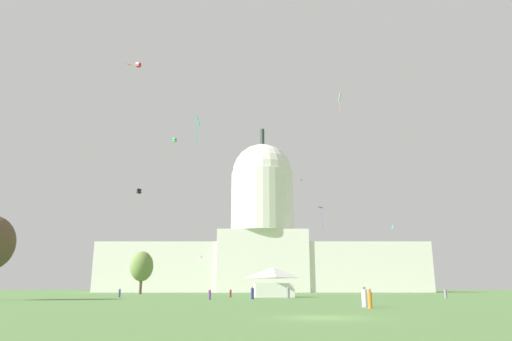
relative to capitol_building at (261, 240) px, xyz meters
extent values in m
plane|color=#567F42|center=(1.13, -152.15, -19.53)|extent=(800.00, 800.00, 0.00)
cube|color=silver|center=(-30.68, 0.00, -10.52)|extent=(61.35, 18.09, 18.04)
cube|color=silver|center=(30.68, 0.00, -10.52)|extent=(61.35, 18.09, 18.04)
cube|color=silver|center=(0.00, 0.00, -8.26)|extent=(33.46, 19.90, 22.56)
cylinder|color=silver|center=(0.00, 0.00, 14.56)|extent=(24.32, 24.32, 23.08)
sphere|color=silver|center=(0.00, 0.00, 26.11)|extent=(23.65, 23.65, 23.65)
cylinder|color=#2D3833|center=(0.00, 0.00, 41.35)|extent=(1.80, 1.80, 6.83)
cube|color=white|center=(0.52, -94.70, -18.34)|extent=(7.12, 6.35, 2.39)
pyramid|color=white|center=(0.52, -94.70, -15.32)|extent=(7.48, 6.66, 1.83)
cylinder|color=brown|center=(-32.63, -54.30, -17.13)|extent=(0.73, 0.73, 4.80)
ellipsoid|color=olive|center=(-32.63, -54.30, -12.40)|extent=(7.97, 7.74, 7.77)
cylinder|color=maroon|center=(-6.96, -94.92, -18.91)|extent=(0.47, 0.47, 1.24)
sphere|color=tan|center=(-6.96, -94.92, -18.18)|extent=(0.30, 0.30, 0.23)
cylinder|color=#3D5684|center=(-26.05, -96.11, -18.87)|extent=(0.54, 0.54, 1.32)
sphere|color=beige|center=(-26.05, -96.11, -18.09)|extent=(0.34, 0.34, 0.25)
cylinder|color=gray|center=(2.58, -102.93, -18.78)|extent=(0.51, 0.51, 1.51)
sphere|color=tan|center=(2.58, -102.93, -17.91)|extent=(0.25, 0.25, 0.23)
cylinder|color=gray|center=(27.52, -102.76, -18.88)|extent=(0.63, 0.63, 1.31)
sphere|color=#A37556|center=(27.52, -102.76, -18.12)|extent=(0.29, 0.29, 0.20)
cylinder|color=navy|center=(-3.02, -109.42, -18.76)|extent=(0.63, 0.63, 1.55)
sphere|color=#A37556|center=(-3.02, -109.42, -17.87)|extent=(0.34, 0.34, 0.24)
cylinder|color=silver|center=(6.77, -137.52, -18.80)|extent=(0.64, 0.64, 1.46)
sphere|color=brown|center=(6.77, -137.52, -17.96)|extent=(0.31, 0.31, 0.23)
cylinder|color=#703D93|center=(-9.02, -111.44, -18.91)|extent=(0.51, 0.51, 1.25)
sphere|color=beige|center=(-9.02, -111.44, -18.16)|extent=(0.32, 0.32, 0.23)
cylinder|color=orange|center=(6.51, -140.53, -18.88)|extent=(0.39, 0.39, 1.31)
sphere|color=#A37556|center=(6.51, -140.53, -18.11)|extent=(0.26, 0.26, 0.23)
cube|color=black|center=(-29.49, -74.15, 3.39)|extent=(1.26, 1.24, 0.54)
cube|color=black|center=(-29.49, -74.15, 3.96)|extent=(1.26, 1.24, 0.54)
cube|color=#33BCDB|center=(26.46, -80.50, -5.50)|extent=(0.31, 0.81, 1.02)
pyramid|color=purple|center=(9.37, -97.50, -4.36)|extent=(1.40, 1.68, 0.16)
cylinder|color=purple|center=(9.16, -97.34, -6.59)|extent=(0.23, 0.25, 2.83)
cube|color=#D1339E|center=(-17.01, -54.12, -9.91)|extent=(0.71, 0.52, 0.81)
cube|color=green|center=(-24.42, -59.90, 20.47)|extent=(1.11, 1.12, 0.39)
cube|color=green|center=(-24.42, -59.90, 21.04)|extent=(1.11, 1.12, 0.39)
cylinder|color=orange|center=(-24.47, -59.90, 18.74)|extent=(0.37, 0.13, 3.09)
pyramid|color=orange|center=(-32.58, -77.82, 33.41)|extent=(1.74, 1.60, 0.40)
pyramid|color=pink|center=(-5.39, -31.56, 36.62)|extent=(1.07, 1.52, 0.10)
cube|color=teal|center=(-10.47, -118.75, 4.30)|extent=(0.66, 1.34, 1.50)
cylinder|color=teal|center=(-10.64, -118.75, 2.21)|extent=(0.26, 0.26, 2.80)
cube|color=white|center=(13.32, -97.79, 16.79)|extent=(0.81, 1.19, 1.50)
cylinder|color=pink|center=(13.16, -97.79, 14.80)|extent=(0.15, 0.44, 2.50)
cube|color=red|center=(-27.13, -90.20, 27.12)|extent=(1.06, 1.06, 0.37)
cube|color=red|center=(-27.13, -90.20, 27.56)|extent=(1.06, 1.06, 0.37)
pyramid|color=blue|center=(12.18, -37.72, 14.48)|extent=(0.76, 1.32, 0.10)
cylinder|color=blue|center=(11.75, -37.70, 13.22)|extent=(0.16, 0.10, 1.21)
camera|label=1|loc=(-2.50, -178.48, -17.96)|focal=32.47mm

